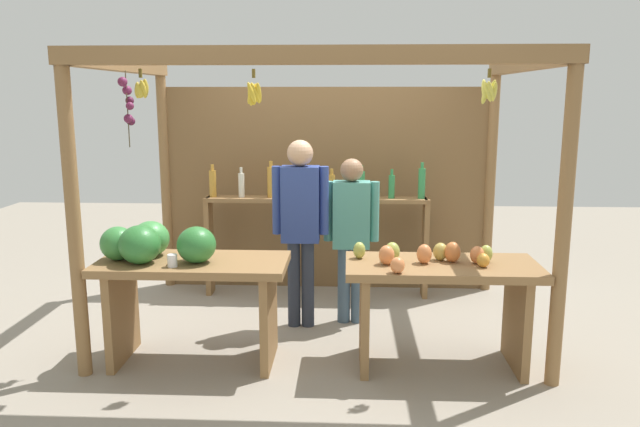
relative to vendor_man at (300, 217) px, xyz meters
The scene contains 7 objects.
ground_plane 0.99m from the vendor_man, 15.64° to the left, with size 12.00×12.00×0.00m, color gray.
market_stall 0.69m from the vendor_man, 73.00° to the left, with size 3.46×2.26×2.31m.
fruit_counter_left 1.19m from the vendor_man, 138.65° to the right, with size 1.40×0.64×1.07m.
fruit_counter_right 1.37m from the vendor_man, 35.05° to the right, with size 1.40×0.66×0.94m.
bottle_shelf_unit 0.87m from the vendor_man, 84.32° to the left, with size 2.22×0.22×1.36m.
vendor_man is the anchor object (origin of this frame).
vendor_woman 0.46m from the vendor_man, 14.80° to the left, with size 0.48×0.20×1.46m.
Camera 1 is at (0.23, -5.12, 1.99)m, focal length 34.24 mm.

